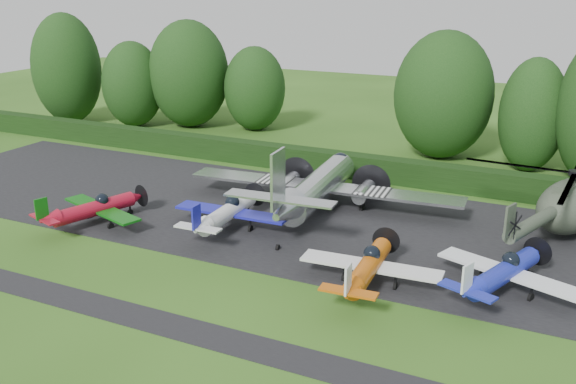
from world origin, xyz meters
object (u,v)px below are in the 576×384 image
at_px(light_plane_red, 95,208).
at_px(light_plane_orange, 368,266).
at_px(light_plane_white, 228,212).
at_px(helicopter, 571,202).
at_px(transport_plane, 317,187).
at_px(light_plane_blue, 504,272).

relative_size(light_plane_red, light_plane_orange, 0.96).
bearing_deg(light_plane_white, helicopter, 24.89).
xyz_separation_m(transport_plane, light_plane_white, (-3.88, -5.93, -0.55)).
distance_m(light_plane_red, light_plane_white, 9.21).
height_order(light_plane_white, helicopter, helicopter).
bearing_deg(light_plane_red, light_plane_white, 1.96).
height_order(transport_plane, light_plane_blue, transport_plane).
xyz_separation_m(transport_plane, light_plane_orange, (7.27, -9.89, -0.59)).
height_order(light_plane_blue, helicopter, helicopter).
height_order(light_plane_red, light_plane_blue, light_plane_blue).
bearing_deg(helicopter, light_plane_white, -176.08).
xyz_separation_m(light_plane_white, light_plane_orange, (11.15, -3.96, -0.03)).
xyz_separation_m(light_plane_white, helicopter, (20.49, 8.61, 1.10)).
bearing_deg(transport_plane, light_plane_red, -139.88).
bearing_deg(light_plane_white, light_plane_orange, -17.47).
distance_m(light_plane_red, helicopter, 31.44).
height_order(light_plane_white, light_plane_blue, light_plane_white).
bearing_deg(light_plane_orange, transport_plane, 129.75).
xyz_separation_m(light_plane_red, light_plane_orange, (19.82, -0.86, 0.05)).
relative_size(light_plane_red, light_plane_blue, 0.95).
xyz_separation_m(transport_plane, light_plane_red, (-12.55, -9.03, -0.64)).
distance_m(light_plane_red, light_plane_orange, 19.84).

